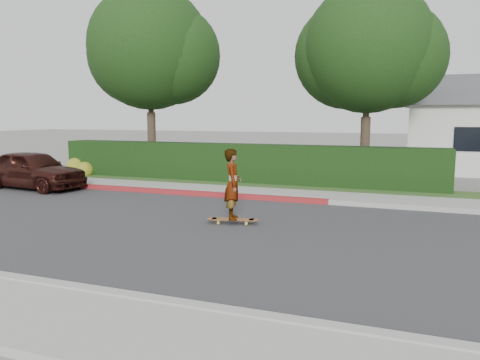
{
  "coord_description": "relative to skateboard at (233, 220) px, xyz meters",
  "views": [
    {
      "loc": [
        3.21,
        -9.35,
        2.59
      ],
      "look_at": [
        -0.74,
        1.33,
        1.0
      ],
      "focal_mm": 35.0,
      "sensor_mm": 36.0,
      "label": 1
    }
  ],
  "objects": [
    {
      "name": "curb_far",
      "position": [
        0.74,
        3.27,
        -0.03
      ],
      "size": [
        60.0,
        0.2,
        0.15
      ],
      "primitive_type": "cube",
      "color": "#9E9E99",
      "rests_on": "ground"
    },
    {
      "name": "curb_near",
      "position": [
        0.74,
        -4.93,
        -0.03
      ],
      "size": [
        60.0,
        0.2,
        0.15
      ],
      "primitive_type": "cube",
      "color": "#9E9E99",
      "rests_on": "ground"
    },
    {
      "name": "car_maroon",
      "position": [
        -8.57,
        2.62,
        0.57
      ],
      "size": [
        4.16,
        2.04,
        1.36
      ],
      "primitive_type": "imported",
      "rotation": [
        0.0,
        0.0,
        1.46
      ],
      "color": "black",
      "rests_on": "ground"
    },
    {
      "name": "hedge",
      "position": [
        -2.26,
        6.37,
        0.64
      ],
      "size": [
        15.0,
        1.0,
        1.5
      ],
      "primitive_type": "cube",
      "color": "black",
      "rests_on": "ground"
    },
    {
      "name": "flowering_shrub",
      "position": [
        -9.27,
        5.9,
        0.22
      ],
      "size": [
        1.4,
        1.0,
        0.9
      ],
      "color": "#2D4C19",
      "rests_on": "ground"
    },
    {
      "name": "sidewalk_far",
      "position": [
        0.74,
        4.17,
        -0.05
      ],
      "size": [
        60.0,
        1.6,
        0.12
      ],
      "primitive_type": "cube",
      "color": "gray",
      "rests_on": "ground"
    },
    {
      "name": "curb_red_section",
      "position": [
        -4.26,
        3.27,
        -0.03
      ],
      "size": [
        12.0,
        0.21,
        0.15
      ],
      "primitive_type": "cube",
      "color": "maroon",
      "rests_on": "ground"
    },
    {
      "name": "planting_strip",
      "position": [
        0.74,
        5.77,
        -0.06
      ],
      "size": [
        60.0,
        1.6,
        0.1
      ],
      "primitive_type": "cube",
      "color": "#2D4C1E",
      "rests_on": "ground"
    },
    {
      "name": "ground",
      "position": [
        0.74,
        -0.83,
        -0.11
      ],
      "size": [
        120.0,
        120.0,
        0.0
      ],
      "primitive_type": "plane",
      "color": "slate",
      "rests_on": "ground"
    },
    {
      "name": "tree_center",
      "position": [
        2.23,
        8.35,
        4.79
      ],
      "size": [
        5.66,
        4.84,
        7.44
      ],
      "color": "#33261C",
      "rests_on": "ground"
    },
    {
      "name": "road",
      "position": [
        0.74,
        -0.83,
        -0.1
      ],
      "size": [
        60.0,
        8.0,
        0.01
      ],
      "primitive_type": "cube",
      "color": "#2D2D30",
      "rests_on": "ground"
    },
    {
      "name": "sidewalk_near",
      "position": [
        0.74,
        -5.83,
        -0.05
      ],
      "size": [
        60.0,
        1.6,
        0.12
      ],
      "primitive_type": "cube",
      "color": "gray",
      "rests_on": "ground"
    },
    {
      "name": "skateboarder",
      "position": [
        0.0,
        0.0,
        0.86
      ],
      "size": [
        0.59,
        0.71,
        1.68
      ],
      "primitive_type": "imported",
      "rotation": [
        0.0,
        0.0,
        1.92
      ],
      "color": "white",
      "rests_on": "skateboard"
    },
    {
      "name": "skateboard",
      "position": [
        0.0,
        0.0,
        0.0
      ],
      "size": [
        1.27,
        0.52,
        0.12
      ],
      "rotation": [
        0.0,
        0.0,
        0.23
      ],
      "color": "gold",
      "rests_on": "ground"
    },
    {
      "name": "tree_left",
      "position": [
        -6.77,
        7.85,
        5.16
      ],
      "size": [
        5.99,
        5.21,
        8.0
      ],
      "color": "#33261C",
      "rests_on": "ground"
    }
  ]
}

